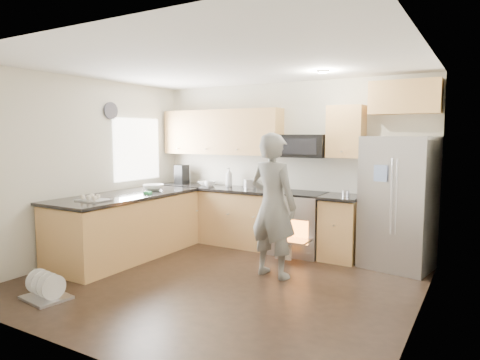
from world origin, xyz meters
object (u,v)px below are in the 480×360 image
Objects in this scene: refrigerator at (398,203)px; dish_rack at (46,292)px; stove_range at (299,209)px; person at (273,205)px.

dish_rack is at bearing -124.94° from refrigerator.
stove_range is 3.56m from dish_rack.
stove_range is at bearing 61.60° from dish_rack.
person reaches higher than dish_rack.
refrigerator is 0.98× the size of person.
person is 2.77m from dish_rack.
stove_range is 3.35× the size of dish_rack.
refrigerator reaches higher than dish_rack.
refrigerator is 1.74m from person.
person is (-1.29, -1.16, 0.02)m from refrigerator.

